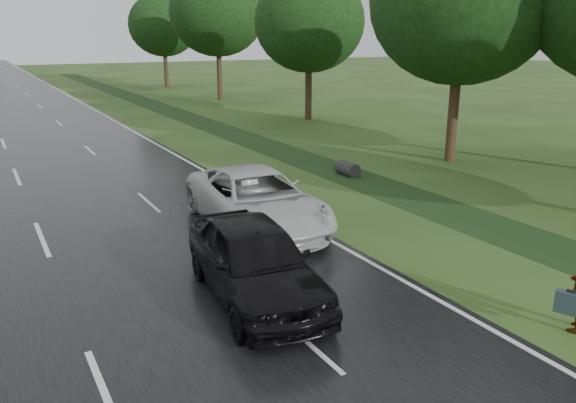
% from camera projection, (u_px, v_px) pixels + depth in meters
% --- Properties ---
extents(ground, '(220.00, 220.00, 0.00)m').
position_uv_depth(ground, '(107.00, 401.00, 8.53)').
color(ground, '#293F16').
rests_on(ground, ground).
extents(edge_stripe_east, '(0.12, 180.00, 0.01)m').
position_uv_depth(edge_stripe_east, '(73.00, 98.00, 49.28)').
color(edge_stripe_east, silver).
rests_on(edge_stripe_east, road).
extents(drainage_ditch, '(2.20, 120.00, 0.56)m').
position_uv_depth(drainage_ditch, '(252.00, 140.00, 29.55)').
color(drainage_ditch, black).
rests_on(drainage_ditch, ground).
extents(tree_east_b, '(7.60, 7.60, 10.11)m').
position_uv_depth(tree_east_b, '(462.00, 1.00, 22.97)').
color(tree_east_b, '#332115').
rests_on(tree_east_b, ground).
extents(tree_east_c, '(7.00, 7.00, 9.29)m').
position_uv_depth(tree_east_c, '(309.00, 22.00, 35.39)').
color(tree_east_c, '#332115').
rests_on(tree_east_c, ground).
extents(tree_east_d, '(8.00, 8.00, 10.76)m').
position_uv_depth(tree_east_d, '(217.00, 12.00, 46.60)').
color(tree_east_d, '#332115').
rests_on(tree_east_d, ground).
extents(tree_east_f, '(7.20, 7.20, 9.62)m').
position_uv_depth(tree_east_f, '(163.00, 25.00, 58.38)').
color(tree_east_f, '#332115').
rests_on(tree_east_f, ground).
extents(white_pickup, '(3.20, 6.13, 1.65)m').
position_uv_depth(white_pickup, '(256.00, 200.00, 15.87)').
color(white_pickup, silver).
rests_on(white_pickup, road).
extents(dark_sedan, '(2.53, 5.09, 1.67)m').
position_uv_depth(dark_sedan, '(255.00, 260.00, 11.59)').
color(dark_sedan, black).
rests_on(dark_sedan, road).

